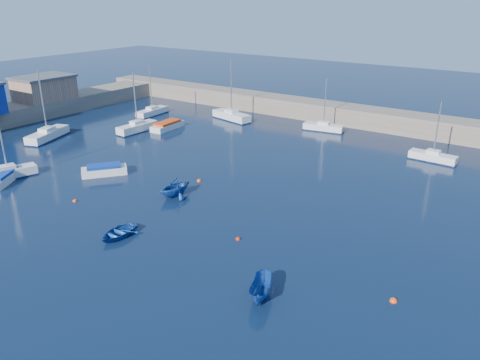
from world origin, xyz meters
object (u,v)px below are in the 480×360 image
Objects in this scene: sailboat_5 at (231,116)px; dinghy_right at (261,290)px; sailboat_3 at (137,127)px; dinghy_center at (118,233)px; sailboat_7 at (433,157)px; motorboat_2 at (168,125)px; sailboat_6 at (323,127)px; motorboat_0 at (3,177)px; motorboat_1 at (104,170)px; dinghy_left at (175,187)px; sailboat_4 at (152,112)px; sailboat_2 at (48,135)px; brick_shed_a at (44,89)px; sailboat_1 at (8,173)px.

sailboat_5 is 2.70× the size of dinghy_right.
dinghy_center is at bearing -43.96° from sailboat_3.
sailboat_7 is at bearing -81.52° from sailboat_5.
sailboat_3 is at bearing -129.08° from motorboat_2.
motorboat_0 is (-18.52, -36.32, -0.02)m from sailboat_6.
motorboat_1 is (-11.71, -29.01, -0.01)m from sailboat_6.
sailboat_7 is at bearing 79.51° from motorboat_1.
dinghy_right is at bearing -19.84° from dinghy_left.
sailboat_4 is at bearing 124.07° from sailboat_5.
motorboat_1 is at bearing 14.27° from motorboat_0.
motorboat_0 is (-34.42, -31.64, -0.02)m from sailboat_7.
motorboat_1 is (9.48, -13.86, -0.10)m from sailboat_3.
motorboat_1 is (16.59, -4.56, -0.10)m from sailboat_2.
motorboat_0 is 18.60m from dinghy_center.
dinghy_left reaches higher than dinghy_center.
dinghy_right is at bearing -169.41° from sailboat_6.
dinghy_center is at bearing -36.56° from motorboat_0.
motorboat_0 is at bearing -92.93° from motorboat_2.
sailboat_4 is at bearing 95.63° from sailboat_6.
brick_shed_a is 17.22m from sailboat_4.
sailboat_3 is at bearing 32.21° from sailboat_2.
sailboat_2 reaches higher than sailboat_3.
sailboat_3 reaches higher than sailboat_1.
dinghy_center is 8.80m from dinghy_left.
motorboat_1 is at bearing 142.52° from dinghy_center.
brick_shed_a is 0.98× the size of sailboat_3.
motorboat_2 is (-4.47, -9.39, -0.13)m from sailboat_5.
sailboat_6 is 28.99m from dinghy_left.
dinghy_right is (54.18, -21.86, -3.46)m from brick_shed_a.
sailboat_4 is at bearing 124.87° from sailboat_3.
motorboat_1 reaches higher than dinghy_center.
sailboat_7 is at bearing 62.74° from dinghy_center.
sailboat_5 is at bearing 27.66° from brick_shed_a.
sailboat_6 is 31.28m from motorboat_1.
sailboat_1 is at bearing -94.28° from motorboat_2.
motorboat_0 is 1.49× the size of dinghy_center.
dinghy_center is 1.03× the size of dinghy_right.
sailboat_1 is 0.94× the size of sailboat_4.
motorboat_0 is 0.92× the size of motorboat_2.
motorboat_1 is at bearing -60.23° from sailboat_4.
motorboat_2 is (21.83, 4.39, -3.57)m from brick_shed_a.
sailboat_2 is at bearing -157.23° from motorboat_1.
sailboat_5 is (14.07, 22.15, 0.03)m from sailboat_2.
sailboat_2 reaches higher than dinghy_center.
sailboat_3 is at bearing 111.56° from sailboat_1.
dinghy_right is at bearing -128.98° from sailboat_5.
sailboat_7 is at bearing -115.58° from sailboat_6.
sailboat_4 is 1.71× the size of motorboat_1.
sailboat_4 is 0.88× the size of sailboat_5.
motorboat_1 is 26.89m from dinghy_right.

